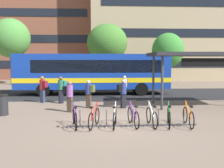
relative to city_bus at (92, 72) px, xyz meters
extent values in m
plane|color=#7A6656|center=(1.31, -9.55, -1.78)|extent=(200.00, 200.00, 0.00)
cube|color=#232326|center=(1.31, 0.00, -1.77)|extent=(80.00, 7.20, 0.01)
cube|color=#14389E|center=(0.06, 0.00, 0.07)|extent=(12.04, 2.75, 2.70)
cube|color=yellow|center=(0.06, 0.00, -0.58)|extent=(12.06, 2.77, 0.36)
cube|color=black|center=(-5.39, -0.09, 1.20)|extent=(1.04, 2.31, 0.40)
cube|color=black|center=(-5.92, -0.10, 0.34)|extent=(0.12, 2.19, 1.40)
cube|color=black|center=(0.38, -1.24, 0.48)|extent=(9.84, 0.23, 0.97)
cube|color=black|center=(0.34, 1.25, 0.48)|extent=(9.84, 0.23, 0.97)
cylinder|color=black|center=(-3.64, -1.22, -1.28)|extent=(1.00, 0.32, 1.00)
cylinder|color=black|center=(-3.68, 1.09, -1.28)|extent=(1.00, 0.32, 1.00)
cylinder|color=black|center=(3.80, -1.09, -1.28)|extent=(1.00, 0.32, 1.00)
cylinder|color=black|center=(3.76, 1.22, -1.28)|extent=(1.00, 0.32, 1.00)
cube|color=#47474C|center=(1.91, -10.22, -1.75)|extent=(5.34, 0.15, 0.06)
cylinder|color=#47474C|center=(-0.23, -10.25, -1.43)|extent=(0.04, 0.04, 0.70)
cylinder|color=#47474C|center=(0.84, -10.23, -1.43)|extent=(0.04, 0.04, 0.70)
cylinder|color=#47474C|center=(1.91, -10.22, -1.43)|extent=(0.04, 0.04, 0.70)
cylinder|color=#47474C|center=(2.98, -10.20, -1.43)|extent=(0.04, 0.04, 0.70)
cylinder|color=#47474C|center=(4.05, -10.19, -1.43)|extent=(0.04, 0.04, 0.70)
torus|color=black|center=(-0.53, -9.74, -1.42)|extent=(0.17, 0.70, 0.70)
torus|color=black|center=(-0.35, -10.75, -1.42)|extent=(0.17, 0.70, 0.70)
cube|color=#702893|center=(-0.44, -10.23, -1.11)|extent=(0.20, 0.91, 0.58)
cylinder|color=#702893|center=(-0.37, -10.65, -1.16)|extent=(0.03, 0.03, 0.55)
cube|color=black|center=(-0.37, -10.65, -0.90)|extent=(0.14, 0.23, 0.05)
cylinder|color=#702893|center=(-0.53, -9.76, -1.11)|extent=(0.04, 0.04, 0.65)
cylinder|color=black|center=(-0.53, -9.76, -0.80)|extent=(0.52, 0.12, 0.03)
torus|color=black|center=(0.46, -9.78, -1.42)|extent=(0.21, 0.69, 0.70)
torus|color=black|center=(0.22, -10.77, -1.42)|extent=(0.21, 0.69, 0.70)
cube|color=red|center=(0.35, -10.26, -1.11)|extent=(0.25, 0.90, 0.58)
cylinder|color=red|center=(0.25, -10.67, -1.16)|extent=(0.04, 0.04, 0.55)
cube|color=black|center=(0.25, -10.67, -0.90)|extent=(0.15, 0.24, 0.05)
cylinder|color=red|center=(0.46, -9.80, -1.11)|extent=(0.04, 0.04, 0.65)
cylinder|color=black|center=(0.46, -9.80, -0.80)|extent=(0.51, 0.15, 0.03)
torus|color=black|center=(1.24, -9.76, -1.42)|extent=(0.13, 0.70, 0.70)
torus|color=black|center=(1.11, -10.77, -1.42)|extent=(0.13, 0.70, 0.70)
cube|color=silver|center=(1.18, -10.24, -1.11)|extent=(0.15, 0.92, 0.58)
cylinder|color=silver|center=(1.12, -10.67, -1.16)|extent=(0.03, 0.03, 0.55)
cube|color=black|center=(1.12, -10.67, -0.90)|extent=(0.13, 0.23, 0.05)
cylinder|color=silver|center=(1.24, -9.78, -1.11)|extent=(0.04, 0.04, 0.65)
cylinder|color=black|center=(1.24, -9.78, -0.80)|extent=(0.52, 0.09, 0.03)
torus|color=black|center=(1.87, -9.65, -1.42)|extent=(0.14, 0.70, 0.70)
torus|color=black|center=(2.01, -10.66, -1.42)|extent=(0.14, 0.70, 0.70)
cube|color=#702893|center=(1.94, -10.13, -1.11)|extent=(0.16, 0.92, 0.58)
cylinder|color=#702893|center=(1.99, -10.56, -1.16)|extent=(0.03, 0.03, 0.55)
cube|color=black|center=(1.99, -10.56, -0.90)|extent=(0.13, 0.23, 0.05)
cylinder|color=#702893|center=(1.87, -9.67, -1.11)|extent=(0.04, 0.04, 0.65)
cylinder|color=black|center=(1.87, -9.67, -0.80)|extent=(0.52, 0.10, 0.03)
torus|color=black|center=(2.66, -9.70, -1.42)|extent=(0.08, 0.71, 0.70)
torus|color=black|center=(2.72, -10.72, -1.42)|extent=(0.08, 0.71, 0.70)
cube|color=silver|center=(2.69, -10.19, -1.11)|extent=(0.08, 0.92, 0.58)
cylinder|color=silver|center=(2.72, -10.62, -1.16)|extent=(0.03, 0.03, 0.55)
cube|color=black|center=(2.72, -10.62, -0.90)|extent=(0.11, 0.23, 0.05)
cylinder|color=silver|center=(2.67, -9.72, -1.11)|extent=(0.03, 0.03, 0.65)
cylinder|color=black|center=(2.67, -9.72, -0.80)|extent=(0.52, 0.06, 0.03)
torus|color=black|center=(3.51, -9.75, -1.42)|extent=(0.19, 0.70, 0.70)
torus|color=black|center=(3.29, -10.74, -1.42)|extent=(0.19, 0.70, 0.70)
cube|color=#1E7F38|center=(3.41, -10.22, -1.11)|extent=(0.23, 0.91, 0.58)
cylinder|color=#1E7F38|center=(3.31, -10.64, -1.16)|extent=(0.04, 0.04, 0.55)
cube|color=black|center=(3.31, -10.64, -0.90)|extent=(0.15, 0.24, 0.05)
cylinder|color=#1E7F38|center=(3.51, -9.76, -1.11)|extent=(0.04, 0.04, 0.65)
cylinder|color=black|center=(3.51, -9.76, -0.80)|extent=(0.51, 0.14, 0.03)
torus|color=black|center=(4.25, -9.76, -1.42)|extent=(0.11, 0.71, 0.70)
torus|color=black|center=(4.16, -10.77, -1.42)|extent=(0.11, 0.71, 0.70)
cube|color=orange|center=(4.20, -10.24, -1.11)|extent=(0.11, 0.92, 0.58)
cylinder|color=orange|center=(4.17, -10.67, -1.16)|extent=(0.03, 0.03, 0.55)
cube|color=black|center=(4.17, -10.67, -0.90)|extent=(0.12, 0.23, 0.05)
cylinder|color=orange|center=(4.25, -9.78, -1.11)|extent=(0.03, 0.03, 0.65)
cylinder|color=black|center=(4.25, -9.78, -0.80)|extent=(0.52, 0.07, 0.03)
cylinder|color=#38383D|center=(3.96, -6.84, -0.30)|extent=(0.14, 0.14, 2.95)
cylinder|color=#38383D|center=(3.95, -4.64, -0.30)|extent=(0.14, 0.14, 2.95)
cube|color=#28282D|center=(6.74, -5.73, 1.27)|extent=(6.37, 3.01, 0.20)
cube|color=black|center=(6.74, -6.98, 0.82)|extent=(3.56, 0.09, 0.44)
cube|color=#565660|center=(2.34, -2.62, -1.36)|extent=(0.27, 0.31, 0.84)
cylinder|color=beige|center=(2.34, -2.62, -0.65)|extent=(0.43, 0.43, 0.58)
sphere|color=beige|center=(2.34, -2.62, -0.25)|extent=(0.22, 0.22, 0.22)
cube|color=maroon|center=(2.42, -2.37, -0.62)|extent=(0.32, 0.26, 0.40)
cube|color=black|center=(1.92, -6.18, -1.36)|extent=(0.32, 0.29, 0.82)
cylinder|color=navy|center=(1.92, -6.18, -0.66)|extent=(0.45, 0.45, 0.59)
sphere|color=beige|center=(1.92, -6.18, -0.25)|extent=(0.22, 0.22, 0.22)
cube|color=black|center=(1.68, -6.28, -0.63)|extent=(0.27, 0.33, 0.40)
cube|color=#2D3851|center=(-3.07, -4.08, -1.35)|extent=(0.33, 0.31, 0.86)
cylinder|color=maroon|center=(-3.07, -4.08, -0.60)|extent=(0.47, 0.47, 0.63)
sphere|color=#936B4C|center=(-3.07, -4.08, -0.18)|extent=(0.22, 0.22, 0.22)
cube|color=maroon|center=(-2.85, -4.22, -0.57)|extent=(0.30, 0.33, 0.40)
cube|color=#47382D|center=(-0.98, -7.19, -1.37)|extent=(0.32, 0.28, 0.80)
cylinder|color=#7F4C93|center=(-0.98, -7.19, -0.66)|extent=(0.44, 0.44, 0.62)
sphere|color=#936B4C|center=(-0.98, -7.19, -0.24)|extent=(0.22, 0.22, 0.22)
cube|color=black|center=(-1.22, -7.09, -0.63)|extent=(0.27, 0.33, 0.40)
cube|color=#47382D|center=(-0.06, -6.04, -1.37)|extent=(0.32, 0.28, 0.81)
cylinder|color=navy|center=(-0.06, -6.04, -0.68)|extent=(0.44, 0.44, 0.56)
sphere|color=beige|center=(-0.06, -6.04, -0.29)|extent=(0.22, 0.22, 0.22)
cube|color=#56602D|center=(0.19, -6.14, -0.65)|extent=(0.27, 0.33, 0.40)
cube|color=black|center=(-1.86, -4.39, -1.34)|extent=(0.32, 0.29, 0.87)
cylinder|color=#23664C|center=(-1.86, -4.39, -0.60)|extent=(0.45, 0.45, 0.62)
sphere|color=brown|center=(-1.86, -4.39, -0.18)|extent=(0.22, 0.22, 0.22)
cube|color=#197075|center=(-1.62, -4.28, -0.57)|extent=(0.28, 0.33, 0.40)
cylinder|color=#232328|center=(-4.20, -7.78, -1.30)|extent=(0.52, 0.52, 0.95)
cylinder|color=black|center=(-4.20, -7.78, -0.79)|extent=(0.55, 0.55, 0.08)
cylinder|color=brown|center=(1.50, 9.09, -0.33)|extent=(0.32, 0.32, 2.90)
ellipsoid|color=#427A2D|center=(1.50, 9.09, 2.97)|extent=(4.64, 4.64, 4.35)
cylinder|color=brown|center=(-9.34, 8.94, -0.10)|extent=(0.32, 0.32, 3.35)
ellipsoid|color=#4C8E3D|center=(-9.34, 8.94, 3.43)|extent=(4.28, 4.28, 4.37)
cylinder|color=brown|center=(8.53, 8.86, -0.67)|extent=(0.32, 0.32, 2.21)
ellipsoid|color=#388433|center=(8.53, 8.86, 2.13)|extent=(3.67, 3.67, 3.99)
cube|color=brown|center=(-8.60, 21.94, 5.43)|extent=(17.10, 11.96, 14.41)
cube|color=black|center=(-8.60, 15.92, 0.39)|extent=(15.05, 0.06, 1.10)
cube|color=black|center=(-8.60, 15.92, 3.99)|extent=(15.05, 0.06, 1.10)
cube|color=black|center=(-8.60, 15.92, 7.59)|extent=(15.05, 0.06, 1.10)
cube|color=tan|center=(10.43, 17.74, 8.04)|extent=(21.78, 10.45, 19.64)
cube|color=black|center=(10.43, 12.48, 0.58)|extent=(19.17, 0.06, 1.10)
cube|color=black|center=(10.43, 12.48, 4.51)|extent=(19.17, 0.06, 1.10)
cube|color=black|center=(10.43, 12.48, 8.44)|extent=(19.17, 0.06, 1.10)
camera|label=1|loc=(0.55, -20.32, 0.89)|focal=40.60mm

